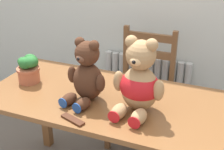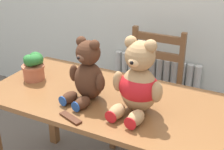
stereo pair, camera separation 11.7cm
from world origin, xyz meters
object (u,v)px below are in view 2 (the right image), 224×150
potted_plant (34,66)px  chocolate_bar (71,118)px  teddy_bear_right (138,84)px  teddy_bear_left (87,74)px  wooden_chair_behind (149,91)px

potted_plant → chocolate_bar: potted_plant is taller
teddy_bear_right → teddy_bear_left: bearing=6.1°
teddy_bear_left → potted_plant: bearing=2.8°
teddy_bear_left → chocolate_bar: size_ratio=2.51×
wooden_chair_behind → teddy_bear_right: size_ratio=2.26×
wooden_chair_behind → potted_plant: size_ratio=5.21×
teddy_bear_right → chocolate_bar: (-0.28, -0.23, -0.16)m
teddy_bear_left → teddy_bear_right: bearing=-168.1°
wooden_chair_behind → teddy_bear_left: (-0.10, -0.77, 0.45)m
teddy_bear_left → potted_plant: size_ratio=2.03×
chocolate_bar → wooden_chair_behind: bearing=85.7°
wooden_chair_behind → teddy_bear_right: 0.91m
teddy_bear_left → teddy_bear_right: size_ratio=0.88×
potted_plant → chocolate_bar: size_ratio=1.24×
teddy_bear_right → wooden_chair_behind: bearing=-69.6°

